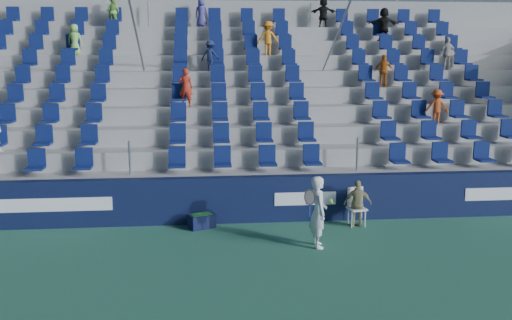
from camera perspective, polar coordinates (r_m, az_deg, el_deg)
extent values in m
plane|color=#2C664E|center=(11.97, 0.31, -10.63)|extent=(70.00, 70.00, 0.00)
cube|color=#0F1739|center=(14.77, -0.90, -3.94)|extent=(24.00, 0.30, 1.20)
cube|color=white|center=(15.08, -20.21, -4.25)|extent=(3.20, 0.02, 0.34)
cube|color=white|center=(14.80, 4.96, -3.87)|extent=(1.60, 0.02, 0.34)
cube|color=white|center=(16.67, 23.93, -3.09)|extent=(2.40, 0.02, 0.34)
cube|color=#9B9B96|center=(15.32, -1.07, -3.39)|extent=(24.00, 0.85, 1.20)
cube|color=#9B9B96|center=(16.09, -1.30, -1.77)|extent=(24.00, 0.85, 1.70)
cube|color=#9B9B96|center=(16.86, -1.52, -0.30)|extent=(24.00, 0.85, 2.20)
cube|color=#9B9B96|center=(17.65, -1.71, 1.04)|extent=(24.00, 0.85, 2.70)
cube|color=#9B9B96|center=(18.45, -1.88, 2.26)|extent=(24.00, 0.85, 3.20)
cube|color=#9B9B96|center=(19.25, -2.05, 3.38)|extent=(24.00, 0.85, 3.70)
cube|color=#9B9B96|center=(20.06, -2.19, 4.42)|extent=(24.00, 0.85, 4.20)
cube|color=#9B9B96|center=(20.88, -2.33, 5.37)|extent=(24.00, 0.85, 4.70)
cube|color=#9B9B96|center=(21.70, -2.46, 6.25)|extent=(24.00, 0.85, 5.20)
cube|color=#9B9B96|center=(22.33, -2.56, 7.67)|extent=(24.00, 0.50, 6.20)
cube|color=#0D1A50|center=(15.11, -1.08, 0.10)|extent=(16.05, 0.50, 0.70)
cube|color=#0D1A50|center=(15.86, -1.32, 2.46)|extent=(16.05, 0.50, 0.70)
cube|color=#0D1A50|center=(16.64, -1.54, 4.60)|extent=(16.05, 0.50, 0.70)
cube|color=#0D1A50|center=(17.43, -1.74, 6.55)|extent=(16.05, 0.50, 0.70)
cube|color=#0D1A50|center=(18.25, -1.92, 8.32)|extent=(16.05, 0.50, 0.70)
cube|color=#0D1A50|center=(19.08, -2.09, 9.94)|extent=(16.05, 0.50, 0.70)
cube|color=#0D1A50|center=(19.92, -2.25, 11.43)|extent=(16.05, 0.50, 0.70)
cube|color=#0D1A50|center=(20.78, -2.39, 12.79)|extent=(16.05, 0.50, 0.70)
cube|color=#0D1A50|center=(21.65, -2.53, 14.05)|extent=(16.05, 0.50, 0.70)
cylinder|color=gray|center=(18.29, -11.53, 10.62)|extent=(0.06, 7.68, 4.55)
cylinder|color=gray|center=(18.65, 7.47, 10.76)|extent=(0.06, 7.68, 4.55)
imported|color=black|center=(22.06, 6.76, 14.41)|extent=(1.04, 0.63, 1.07)
imported|color=#413C84|center=(21.58, -5.48, 14.44)|extent=(0.57, 0.45, 1.02)
imported|color=#BAB4A8|center=(20.74, 18.58, 10.05)|extent=(0.69, 0.39, 1.11)
imported|color=black|center=(21.74, 12.66, 13.10)|extent=(1.14, 0.54, 1.18)
imported|color=orange|center=(19.98, 1.21, 12.08)|extent=(0.79, 0.52, 1.15)
imported|color=#AE2717|center=(17.34, -7.04, 7.20)|extent=(0.45, 0.32, 1.15)
imported|color=#C96417|center=(19.08, 12.67, 8.69)|extent=(0.64, 0.35, 1.04)
imported|color=#79B648|center=(21.81, -14.09, 14.19)|extent=(0.61, 0.53, 1.06)
imported|color=#86CE52|center=(20.28, -17.67, 11.39)|extent=(0.56, 0.42, 1.03)
imported|color=#19244D|center=(19.00, -4.59, 10.34)|extent=(0.72, 0.56, 0.99)
imported|color=#CA4617|center=(17.95, 17.62, 5.10)|extent=(0.73, 0.51, 1.03)
imported|color=white|center=(12.95, 6.26, -5.18)|extent=(0.40, 0.60, 1.64)
cylinder|color=navy|center=(12.63, 5.38, -5.03)|extent=(0.03, 0.03, 0.28)
torus|color=black|center=(12.55, 5.41, -3.72)|extent=(0.30, 0.17, 0.28)
plane|color=#262626|center=(12.55, 5.41, -3.72)|extent=(0.30, 0.16, 0.29)
sphere|color=#B9CE30|center=(12.74, 7.57, -4.21)|extent=(0.07, 0.07, 0.07)
sphere|color=#B9CE30|center=(12.79, 7.51, -4.01)|extent=(0.07, 0.07, 0.07)
cube|color=white|center=(14.71, 10.06, -4.82)|extent=(0.50, 0.50, 0.04)
cube|color=white|center=(14.82, 9.89, -3.64)|extent=(0.42, 0.12, 0.52)
cylinder|color=white|center=(14.57, 9.55, -5.90)|extent=(0.03, 0.03, 0.42)
cylinder|color=white|center=(14.66, 10.85, -5.84)|extent=(0.03, 0.03, 0.42)
cylinder|color=white|center=(14.88, 9.22, -5.53)|extent=(0.03, 0.03, 0.42)
cylinder|color=white|center=(14.97, 10.49, -5.47)|extent=(0.03, 0.03, 0.42)
imported|color=tan|center=(14.62, 10.13, -4.30)|extent=(0.73, 0.38, 1.19)
cube|color=#0E1435|center=(14.46, -5.47, -6.10)|extent=(0.74, 0.62, 0.34)
cube|color=#1E662D|center=(14.44, -5.48, -5.79)|extent=(0.59, 0.47, 0.20)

